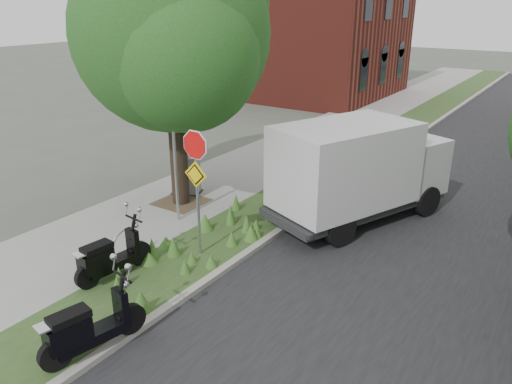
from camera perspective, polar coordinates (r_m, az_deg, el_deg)
ground at (r=11.27m, az=-2.81°, el=-10.60°), size 120.00×120.00×0.00m
sidewalk_near at (r=21.12m, az=4.18°, el=5.03°), size 3.50×60.00×0.12m
verge at (r=19.96m, az=11.03°, el=3.72°), size 2.00×60.00×0.12m
kerb_near at (r=19.61m, az=13.71°, el=3.20°), size 0.20×60.00×0.13m
road at (r=18.80m, az=23.65°, el=1.00°), size 7.00×60.00×0.01m
street_tree_main at (r=14.45m, az=-9.64°, el=16.45°), size 6.21×5.54×7.66m
bare_post at (r=13.58m, az=-9.30°, el=4.62°), size 0.08×0.08×4.00m
bike_hoop at (r=12.30m, az=-14.75°, el=-5.80°), size 0.06×0.78×0.77m
sign_assembly at (r=11.50m, az=-6.88°, el=2.76°), size 0.94×0.08×3.22m
brick_building at (r=33.38m, az=7.06°, el=18.14°), size 9.40×10.40×8.30m
scooter_near at (r=11.51m, az=-16.81°, el=-7.59°), size 0.53×1.94×0.92m
scooter_far at (r=9.38m, az=-19.27°, el=-14.99°), size 0.68×1.99×0.96m
box_truck at (r=14.09m, az=11.58°, el=2.81°), size 3.90×5.77×2.44m
utility_cabinet at (r=15.97m, az=-7.99°, el=1.88°), size 1.07×0.91×1.21m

